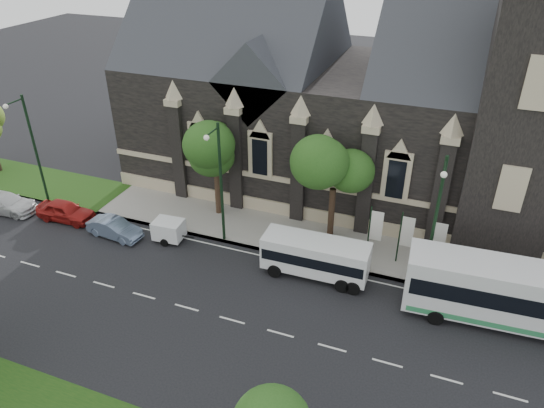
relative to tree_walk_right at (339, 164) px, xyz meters
The scene contains 17 objects.
ground 12.61m from the tree_walk_right, 106.69° to the right, with size 160.00×160.00×0.00m, color black.
sidewalk 6.69m from the tree_walk_right, 159.33° to the right, with size 80.00×5.00×0.15m, color gray.
museum 8.62m from the tree_walk_right, 76.72° to the left, with size 40.00×17.70×29.90m.
tree_walk_right is the anchor object (origin of this frame).
tree_walk_left 9.01m from the tree_walk_right, behind, with size 3.91×3.91×7.64m.
street_lamp_near 7.72m from the tree_walk_right, 28.06° to the right, with size 0.36×1.88×9.00m.
street_lamp_mid 8.10m from the tree_walk_right, 153.35° to the right, with size 0.36×1.88×9.00m.
street_lamp_far 23.50m from the tree_walk_right, behind, with size 0.36×1.88×9.00m.
banner_flag_left 4.92m from the tree_walk_right, 29.10° to the right, with size 0.90×0.10×4.00m.
banner_flag_center 6.36m from the tree_walk_right, 18.64° to the right, with size 0.90×0.10×4.00m.
banner_flag_right 8.05m from the tree_walk_right, 13.60° to the right, with size 0.90×0.10×4.00m.
tour_coach 13.90m from the tree_walk_right, 22.70° to the right, with size 13.28×3.60×3.84m.
shuttle_bus 6.51m from the tree_walk_right, 89.28° to the right, with size 6.89×2.56×2.64m.
box_trailer 12.89m from the tree_walk_right, 156.24° to the right, with size 3.04×1.79×1.60m.
sedan 16.75m from the tree_walk_right, 158.72° to the right, with size 1.47×4.22×1.39m, color slate.
car_far_red 21.04m from the tree_walk_right, 165.25° to the right, with size 1.84×4.57×1.56m, color maroon.
car_far_white 26.30m from the tree_walk_right, 166.88° to the right, with size 2.10×5.17×1.50m, color silver.
Camera 1 is at (10.00, -19.59, 20.53)m, focal length 33.19 mm.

